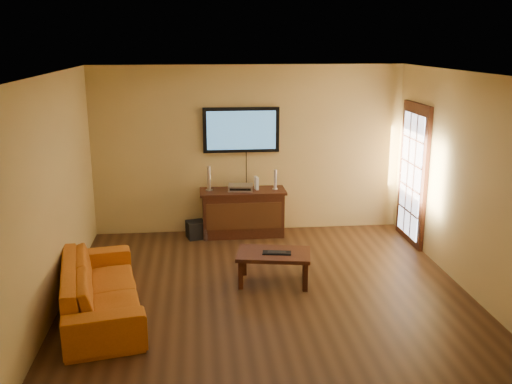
{
  "coord_description": "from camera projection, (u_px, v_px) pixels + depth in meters",
  "views": [
    {
      "loc": [
        -0.83,
        -6.52,
        3.08
      ],
      "look_at": [
        -0.06,
        0.8,
        1.1
      ],
      "focal_mm": 40.0,
      "sensor_mm": 36.0,
      "label": 1
    }
  ],
  "objects": [
    {
      "name": "television",
      "position": [
        241.0,
        130.0,
        9.05
      ],
      "size": [
        1.22,
        0.08,
        0.72
      ],
      "color": "black",
      "rests_on": "ground"
    },
    {
      "name": "coffee_table",
      "position": [
        274.0,
        257.0,
        7.36
      ],
      "size": [
        1.03,
        0.73,
        0.42
      ],
      "color": "#32150B",
      "rests_on": "ground"
    },
    {
      "name": "av_receiver",
      "position": [
        241.0,
        187.0,
        9.08
      ],
      "size": [
        0.42,
        0.32,
        0.09
      ],
      "primitive_type": "cube",
      "rotation": [
        0.0,
        0.0,
        -0.12
      ],
      "color": "silver",
      "rests_on": "media_console"
    },
    {
      "name": "media_console",
      "position": [
        243.0,
        212.0,
        9.18
      ],
      "size": [
        1.37,
        0.52,
        0.75
      ],
      "color": "#32150B",
      "rests_on": "ground"
    },
    {
      "name": "room_walls",
      "position": [
        262.0,
        151.0,
        7.31
      ],
      "size": [
        5.0,
        5.0,
        5.0
      ],
      "color": "tan",
      "rests_on": "ground"
    },
    {
      "name": "sofa",
      "position": [
        100.0,
        280.0,
        6.52
      ],
      "size": [
        1.0,
        2.19,
        0.83
      ],
      "primitive_type": "imported",
      "rotation": [
        0.0,
        0.0,
        1.76
      ],
      "color": "#C46115",
      "rests_on": "ground"
    },
    {
      "name": "subwoofer",
      "position": [
        196.0,
        230.0,
        9.09
      ],
      "size": [
        0.34,
        0.34,
        0.28
      ],
      "primitive_type": "cube",
      "rotation": [
        0.0,
        0.0,
        0.26
      ],
      "color": "black",
      "rests_on": "ground"
    },
    {
      "name": "keyboard",
      "position": [
        277.0,
        253.0,
        7.3
      ],
      "size": [
        0.38,
        0.2,
        0.02
      ],
      "color": "black",
      "rests_on": "coffee_table"
    },
    {
      "name": "french_door",
      "position": [
        413.0,
        176.0,
        8.75
      ],
      "size": [
        0.07,
        1.02,
        2.22
      ],
      "color": "#32150B",
      "rests_on": "ground"
    },
    {
      "name": "game_console",
      "position": [
        256.0,
        183.0,
        9.12
      ],
      "size": [
        0.07,
        0.15,
        0.2
      ],
      "primitive_type": "cube",
      "rotation": [
        0.0,
        0.0,
        0.16
      ],
      "color": "white",
      "rests_on": "media_console"
    },
    {
      "name": "speaker_left",
      "position": [
        209.0,
        179.0,
        9.02
      ],
      "size": [
        0.11,
        0.11,
        0.4
      ],
      "color": "silver",
      "rests_on": "media_console"
    },
    {
      "name": "bottle",
      "position": [
        206.0,
        235.0,
        8.98
      ],
      "size": [
        0.07,
        0.07,
        0.2
      ],
      "color": "white",
      "rests_on": "ground"
    },
    {
      "name": "speaker_right",
      "position": [
        275.0,
        180.0,
        9.11
      ],
      "size": [
        0.09,
        0.09,
        0.32
      ],
      "color": "silver",
      "rests_on": "media_console"
    },
    {
      "name": "ground_plane",
      "position": [
        268.0,
        293.0,
        7.15
      ],
      "size": [
        5.0,
        5.0,
        0.0
      ],
      "primitive_type": "plane",
      "color": "#341E0E",
      "rests_on": "ground"
    }
  ]
}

